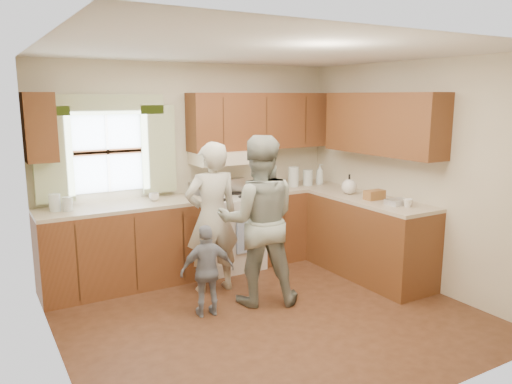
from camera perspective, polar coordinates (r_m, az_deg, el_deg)
room at (r=4.67m, az=1.42°, el=0.28°), size 3.80×3.80×3.80m
kitchen_fixtures at (r=5.97m, az=0.98°, el=-1.41°), size 3.80×2.25×2.15m
stove at (r=6.21m, az=-3.24°, el=-4.46°), size 0.76×0.67×1.07m
woman_left at (r=5.41m, az=-5.05°, el=-2.93°), size 0.63×0.44×1.64m
woman_right at (r=5.07m, az=0.28°, el=-3.28°), size 1.04×0.95×1.74m
child at (r=4.89m, az=-5.57°, el=-8.94°), size 0.56×0.31×0.91m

